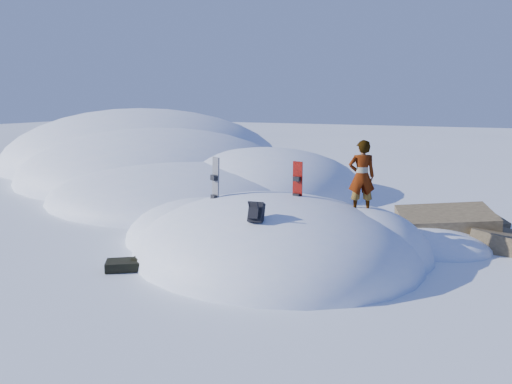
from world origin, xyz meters
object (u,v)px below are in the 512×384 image
at_px(person, 362,176).
at_px(backpack, 256,213).
at_px(snowboard_dark, 215,190).
at_px(snowboard_red, 297,189).

bearing_deg(person, backpack, 31.23).
bearing_deg(snowboard_dark, backpack, -5.90).
distance_m(snowboard_dark, backpack, 2.30).
height_order(backpack, person, person).
relative_size(snowboard_red, snowboard_dark, 0.83).
height_order(snowboard_dark, person, person).
bearing_deg(snowboard_red, snowboard_dark, -156.55).
height_order(snowboard_red, backpack, snowboard_red).
distance_m(backpack, person, 2.87).
relative_size(snowboard_red, person, 0.80).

